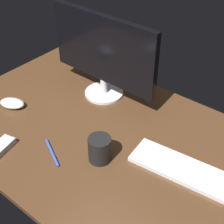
{
  "coord_description": "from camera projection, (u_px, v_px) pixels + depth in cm",
  "views": [
    {
      "loc": [
        61.68,
        -73.6,
        89.3
      ],
      "look_at": [
        -4.37,
        7.09,
        8.0
      ],
      "focal_mm": 53.89,
      "sensor_mm": 36.0,
      "label": 1
    }
  ],
  "objects": [
    {
      "name": "pen",
      "position": [
        52.0,
        153.0,
        1.22
      ],
      "size": [
        13.53,
        7.22,
        0.98
      ],
      "primitive_type": "cylinder",
      "rotation": [
        0.0,
        1.57,
        -0.45
      ],
      "color": "blue",
      "rests_on": "desk"
    },
    {
      "name": "coffee_mug",
      "position": [
        100.0,
        149.0,
        1.18
      ],
      "size": [
        8.25,
        8.25,
        9.59
      ],
      "primitive_type": "cylinder",
      "color": "black",
      "rests_on": "desk"
    },
    {
      "name": "computer_mouse",
      "position": [
        12.0,
        103.0,
        1.44
      ],
      "size": [
        12.75,
        10.34,
        3.48
      ],
      "primitive_type": "ellipsoid",
      "rotation": [
        0.0,
        0.0,
        0.38
      ],
      "color": "silver",
      "rests_on": "desk"
    },
    {
      "name": "desk",
      "position": [
        109.0,
        139.0,
        1.3
      ],
      "size": [
        140.0,
        84.0,
        2.0
      ],
      "primitive_type": "cube",
      "color": "#4C301C",
      "rests_on": "ground"
    },
    {
      "name": "monitor",
      "position": [
        103.0,
        53.0,
        1.4
      ],
      "size": [
        52.15,
        17.33,
        37.25
      ],
      "rotation": [
        0.0,
        0.0,
        -0.0
      ],
      "color": "silver",
      "rests_on": "desk"
    },
    {
      "name": "keyboard",
      "position": [
        180.0,
        168.0,
        1.16
      ],
      "size": [
        36.06,
        15.97,
        1.66
      ],
      "primitive_type": "cube",
      "rotation": [
        0.0,
        0.0,
        0.11
      ],
      "color": "silver",
      "rests_on": "desk"
    }
  ]
}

